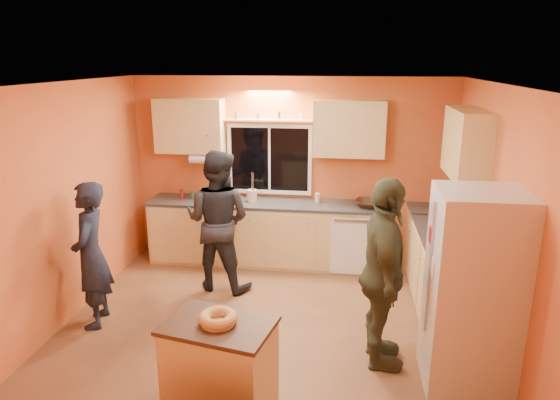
% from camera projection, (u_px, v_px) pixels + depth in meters
% --- Properties ---
extents(ground, '(4.50, 4.50, 0.00)m').
position_uv_depth(ground, '(270.00, 323.00, 5.54)').
color(ground, brown).
rests_on(ground, ground).
extents(room_shell, '(4.54, 4.04, 2.61)m').
position_uv_depth(room_shell, '(286.00, 173.00, 5.47)').
color(room_shell, orange).
rests_on(room_shell, ground).
extents(back_counter, '(4.23, 0.62, 0.90)m').
position_uv_depth(back_counter, '(289.00, 233.00, 7.03)').
color(back_counter, '#DFC175').
rests_on(back_counter, ground).
extents(right_counter, '(0.62, 1.84, 0.90)m').
position_uv_depth(right_counter, '(446.00, 277.00, 5.65)').
color(right_counter, '#DFC175').
rests_on(right_counter, ground).
extents(refrigerator, '(0.72, 0.70, 1.80)m').
position_uv_depth(refrigerator, '(472.00, 292.00, 4.29)').
color(refrigerator, silver).
rests_on(refrigerator, ground).
extents(island, '(0.96, 0.75, 0.83)m').
position_uv_depth(island, '(220.00, 368.00, 4.04)').
color(island, '#DFC175').
rests_on(island, ground).
extents(bundt_pastry, '(0.31, 0.31, 0.09)m').
position_uv_depth(bundt_pastry, '(218.00, 318.00, 3.92)').
color(bundt_pastry, tan).
rests_on(bundt_pastry, island).
extents(person_left, '(0.51, 0.66, 1.61)m').
position_uv_depth(person_left, '(91.00, 255.00, 5.33)').
color(person_left, black).
rests_on(person_left, ground).
extents(person_center, '(0.98, 0.83, 1.78)m').
position_uv_depth(person_center, '(218.00, 221.00, 6.19)').
color(person_center, black).
rests_on(person_center, ground).
extents(person_right, '(0.50, 1.10, 1.84)m').
position_uv_depth(person_right, '(383.00, 275.00, 4.59)').
color(person_right, '#383D27').
rests_on(person_right, ground).
extents(mixing_bowl, '(0.45, 0.45, 0.09)m').
position_uv_depth(mixing_bowl, '(369.00, 204.00, 6.72)').
color(mixing_bowl, black).
rests_on(mixing_bowl, back_counter).
extents(utensil_crock, '(0.14, 0.14, 0.17)m').
position_uv_depth(utensil_crock, '(252.00, 196.00, 6.95)').
color(utensil_crock, beige).
rests_on(utensil_crock, back_counter).
extents(potted_plant, '(0.37, 0.35, 0.33)m').
position_uv_depth(potted_plant, '(461.00, 249.00, 4.80)').
color(potted_plant, gray).
rests_on(potted_plant, right_counter).
extents(red_box, '(0.18, 0.14, 0.07)m').
position_uv_depth(red_box, '(450.00, 231.00, 5.70)').
color(red_box, '#B11B23').
rests_on(red_box, right_counter).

